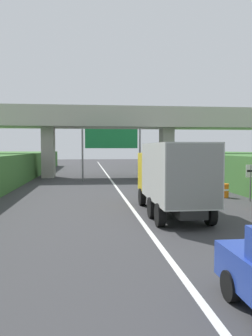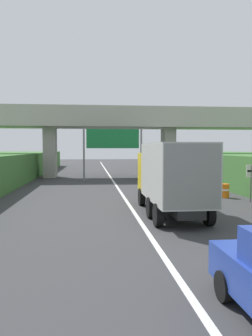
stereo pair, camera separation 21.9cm
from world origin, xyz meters
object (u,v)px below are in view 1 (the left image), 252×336
Objects in this scene: truck_green at (159,161)px; truck_yellow at (172,175)px; overhead_highway_sign at (111,142)px; speed_limit_sign at (251,177)px; construction_barrel_3 at (224,191)px.

truck_green is 1.00× the size of truck_yellow.
truck_green is (5.09, 1.29, -1.91)m from overhead_highway_sign.
truck_green is (-2.31, 15.14, 0.46)m from speed_limit_sign.
overhead_highway_sign is 14.16m from construction_barrel_3.
speed_limit_sign is 15.32m from truck_green.
speed_limit_sign is 6.69m from truck_yellow.
truck_green is at bearing 98.66° from speed_limit_sign.
overhead_highway_sign is 2.64× the size of speed_limit_sign.
speed_limit_sign is at bearing -62.98° from construction_barrel_3.
overhead_highway_sign is 0.81× the size of truck_yellow.
overhead_highway_sign is 5.59m from truck_green.
speed_limit_sign is at bearing -81.34° from truck_green.
speed_limit_sign is (7.40, -13.84, -2.37)m from overhead_highway_sign.
truck_yellow is at bearing -133.40° from construction_barrel_3.
overhead_highway_sign reaches higher than construction_barrel_3.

